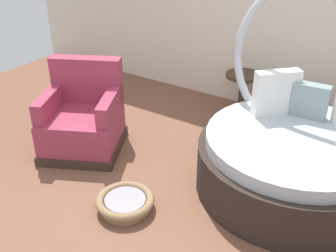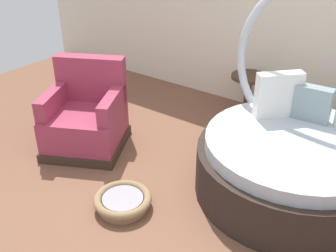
# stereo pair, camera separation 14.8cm
# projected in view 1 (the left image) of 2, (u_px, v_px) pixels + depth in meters

# --- Properties ---
(ground_plane) EXTENTS (8.00, 8.00, 0.02)m
(ground_plane) POSITION_uv_depth(u_px,v_px,m) (157.00, 216.00, 3.43)
(ground_plane) COLOR brown
(back_wall) EXTENTS (8.00, 0.12, 2.77)m
(back_wall) POSITION_uv_depth(u_px,v_px,m) (280.00, 0.00, 4.62)
(back_wall) COLOR silver
(back_wall) RESTS_ON ground_plane
(round_daybed) EXTENTS (1.71, 1.71, 1.91)m
(round_daybed) POSITION_uv_depth(u_px,v_px,m) (295.00, 150.00, 3.62)
(round_daybed) COLOR #2D231E
(round_daybed) RESTS_ON ground_plane
(red_armchair) EXTENTS (1.07, 1.07, 0.94)m
(red_armchair) POSITION_uv_depth(u_px,v_px,m) (83.00, 120.00, 4.25)
(red_armchair) COLOR #38281E
(red_armchair) RESTS_ON ground_plane
(pet_basket) EXTENTS (0.51, 0.51, 0.13)m
(pet_basket) POSITION_uv_depth(u_px,v_px,m) (125.00, 202.00, 3.46)
(pet_basket) COLOR #8E704C
(pet_basket) RESTS_ON ground_plane
(side_table) EXTENTS (0.44, 0.44, 0.52)m
(side_table) POSITION_uv_depth(u_px,v_px,m) (243.00, 81.00, 4.96)
(side_table) COLOR #473323
(side_table) RESTS_ON ground_plane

